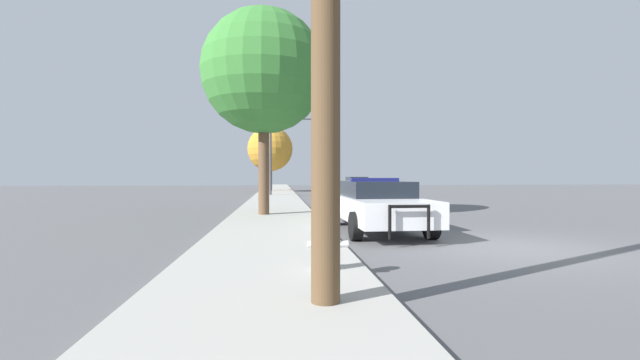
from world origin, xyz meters
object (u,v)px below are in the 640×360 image
fire_hydrant (328,241)px  tree_sidewalk_near (264,72)px  car_background_distant (330,181)px  tree_sidewalk_far (270,149)px  car_background_oncoming (357,184)px  police_car (376,204)px  traffic_light (290,140)px

fire_hydrant → tree_sidewalk_near: size_ratio=0.11×
tree_sidewalk_near → car_background_distant: bearing=79.4°
fire_hydrant → tree_sidewalk_far: tree_sidewalk_far is taller
car_background_distant → car_background_oncoming: bearing=-87.6°
car_background_distant → car_background_oncoming: (0.23, -16.66, -0.00)m
police_car → tree_sidewalk_near: tree_sidewalk_near is taller
traffic_light → car_background_oncoming: traffic_light is taller
traffic_light → tree_sidewalk_far: size_ratio=0.95×
car_background_distant → tree_sidewalk_near: (-6.89, -36.89, 4.43)m
fire_hydrant → tree_sidewalk_far: bearing=92.6°
tree_sidewalk_near → police_car: bearing=-50.7°
fire_hydrant → traffic_light: traffic_light is taller
car_background_distant → tree_sidewalk_far: bearing=-116.8°
car_background_oncoming → tree_sidewalk_near: 21.90m
police_car → tree_sidewalk_near: size_ratio=0.73×
car_background_oncoming → tree_sidewalk_far: 8.74m
traffic_light → car_background_distant: traffic_light is taller
tree_sidewalk_far → car_background_distant: bearing=61.6°
police_car → tree_sidewalk_far: (-3.39, 27.62, 3.17)m
traffic_light → car_background_distant: size_ratio=1.30×
police_car → car_background_distant: 40.93m
car_background_oncoming → tree_sidewalk_far: (-7.34, 3.52, 3.16)m
fire_hydrant → traffic_light: (0.08, 24.08, 3.46)m
fire_hydrant → car_background_oncoming: car_background_oncoming is taller
traffic_light → tree_sidewalk_far: bearing=100.1°
tree_sidewalk_near → traffic_light: bearing=85.0°
tree_sidewalk_far → traffic_light: bearing=-79.9°
fire_hydrant → car_background_oncoming: 29.84m
car_background_distant → fire_hydrant: bearing=-95.4°
car_background_distant → tree_sidewalk_near: size_ratio=0.59×
car_background_distant → car_background_oncoming: 16.66m
traffic_light → tree_sidewalk_near: (-1.32, -15.06, 1.17)m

